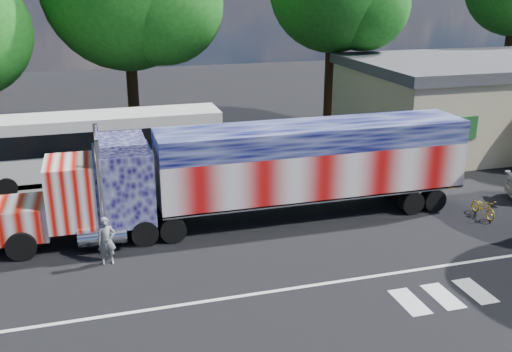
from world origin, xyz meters
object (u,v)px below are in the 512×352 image
object	(u,v)px
coach_bus	(102,147)
bicycle	(483,208)
semi_truck	(256,171)
woman	(106,241)

from	to	relation	value
coach_bus	bicycle	world-z (taller)	coach_bus
semi_truck	coach_bus	world-z (taller)	semi_truck
woman	bicycle	world-z (taller)	woman
coach_bus	woman	world-z (taller)	coach_bus
bicycle	woman	bearing A→B (deg)	-179.65
semi_truck	bicycle	bearing A→B (deg)	-13.27
coach_bus	bicycle	bearing A→B (deg)	-30.93
semi_truck	bicycle	distance (m)	9.91
coach_bus	bicycle	xyz separation A→B (m)	(15.46, -9.26, -1.38)
woman	bicycle	xyz separation A→B (m)	(15.64, -0.01, -0.48)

